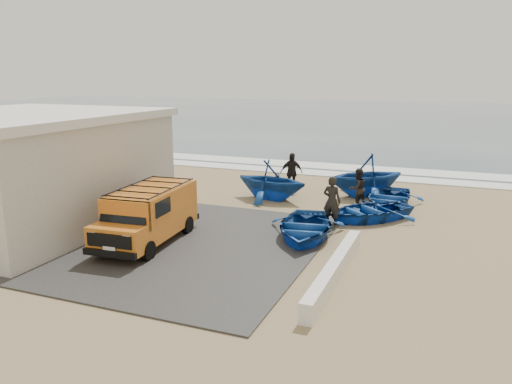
% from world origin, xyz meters
% --- Properties ---
extents(ground, '(160.00, 160.00, 0.00)m').
position_xyz_m(ground, '(0.00, 0.00, 0.00)').
color(ground, '#947C55').
extents(slab, '(12.00, 10.00, 0.05)m').
position_xyz_m(slab, '(-2.00, -2.00, 0.03)').
color(slab, '#383533').
rests_on(slab, ground).
extents(ocean, '(180.00, 88.00, 0.01)m').
position_xyz_m(ocean, '(0.00, 56.00, 0.00)').
color(ocean, '#385166').
rests_on(ocean, ground).
extents(surf_line, '(180.00, 1.60, 0.06)m').
position_xyz_m(surf_line, '(0.00, 12.00, 0.03)').
color(surf_line, white).
rests_on(surf_line, ground).
extents(surf_wash, '(180.00, 2.20, 0.04)m').
position_xyz_m(surf_wash, '(0.00, 14.50, 0.02)').
color(surf_wash, white).
rests_on(surf_wash, ground).
extents(building, '(8.40, 9.40, 4.30)m').
position_xyz_m(building, '(-7.50, -2.00, 2.16)').
color(building, silver).
rests_on(building, ground).
extents(parapet, '(0.35, 6.00, 0.55)m').
position_xyz_m(parapet, '(5.00, -3.00, 0.28)').
color(parapet, silver).
rests_on(parapet, ground).
extents(van, '(2.14, 4.70, 1.96)m').
position_xyz_m(van, '(-1.68, -2.26, 1.05)').
color(van, orange).
rests_on(van, ground).
extents(boat_near_left, '(3.46, 4.37, 0.82)m').
position_xyz_m(boat_near_left, '(3.16, 0.20, 0.41)').
color(boat_near_left, '#13469B').
rests_on(boat_near_left, ground).
extents(boat_near_right, '(4.51, 4.54, 0.77)m').
position_xyz_m(boat_near_right, '(4.90, 3.34, 0.39)').
color(boat_near_right, '#13469B').
rests_on(boat_near_right, ground).
extents(boat_mid_left, '(4.05, 3.68, 1.85)m').
position_xyz_m(boat_mid_left, '(0.10, 5.11, 0.93)').
color(boat_mid_left, '#13469B').
rests_on(boat_mid_left, ground).
extents(boat_mid_right, '(3.02, 4.00, 0.78)m').
position_xyz_m(boat_mid_right, '(5.37, 5.79, 0.39)').
color(boat_mid_right, '#13469B').
rests_on(boat_mid_right, ground).
extents(boat_far_left, '(5.14, 5.08, 2.05)m').
position_xyz_m(boat_far_left, '(4.08, 7.37, 1.02)').
color(boat_far_left, '#13469B').
rests_on(boat_far_left, ground).
extents(fisherman_front, '(0.77, 0.57, 1.93)m').
position_xyz_m(fisherman_front, '(3.69, 2.08, 0.96)').
color(fisherman_front, black).
rests_on(fisherman_front, ground).
extents(fisherman_middle, '(1.06, 1.07, 1.74)m').
position_xyz_m(fisherman_middle, '(4.13, 5.02, 0.87)').
color(fisherman_middle, black).
rests_on(fisherman_middle, ground).
extents(fisherman_back, '(1.21, 1.04, 1.95)m').
position_xyz_m(fisherman_back, '(0.50, 6.94, 0.98)').
color(fisherman_back, black).
rests_on(fisherman_back, ground).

